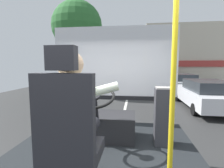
{
  "coord_description": "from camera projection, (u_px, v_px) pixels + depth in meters",
  "views": [
    {
      "loc": [
        0.41,
        -1.87,
        1.99
      ],
      "look_at": [
        0.04,
        0.96,
        1.66
      ],
      "focal_mm": 27.55,
      "sensor_mm": 36.0,
      "label": 1
    }
  ],
  "objects": [
    {
      "name": "driver_seat",
      "position": [
        69.0,
        139.0,
        1.44
      ],
      "size": [
        0.48,
        0.48,
        1.33
      ],
      "color": "black",
      "rests_on": "bus_floor"
    },
    {
      "name": "fare_box",
      "position": [
        163.0,
        116.0,
        2.53
      ],
      "size": [
        0.24,
        0.24,
        0.86
      ],
      "color": "#333338",
      "rests_on": "bus_floor"
    },
    {
      "name": "windshield_panel",
      "position": [
        114.0,
        72.0,
        3.5
      ],
      "size": [
        2.5,
        0.08,
        1.48
      ],
      "color": "white"
    },
    {
      "name": "parked_car_red",
      "position": [
        167.0,
        77.0,
        17.51
      ],
      "size": [
        1.8,
        4.21,
        1.47
      ],
      "color": "maroon",
      "rests_on": "ground"
    },
    {
      "name": "parked_car_silver",
      "position": [
        181.0,
        82.0,
        12.77
      ],
      "size": [
        1.86,
        4.28,
        1.3
      ],
      "color": "silver",
      "rests_on": "ground"
    },
    {
      "name": "steering_console",
      "position": [
        101.0,
        124.0,
        2.77
      ],
      "size": [
        1.1,
        1.0,
        0.88
      ],
      "color": "black",
      "rests_on": "bus_floor"
    },
    {
      "name": "parked_car_black",
      "position": [
        162.0,
        74.0,
        23.45
      ],
      "size": [
        1.76,
        3.95,
        1.33
      ],
      "color": "black",
      "rests_on": "ground"
    },
    {
      "name": "handrail_pole",
      "position": [
        173.0,
        84.0,
        1.42
      ],
      "size": [
        0.04,
        0.04,
        2.06
      ],
      "color": "yellow",
      "rests_on": "bus_floor"
    },
    {
      "name": "shop_building",
      "position": [
        185.0,
        55.0,
        19.6
      ],
      "size": [
        9.19,
        5.87,
        6.07
      ],
      "color": "#BCB29E",
      "rests_on": "ground"
    },
    {
      "name": "street_tree",
      "position": [
        77.0,
        27.0,
        11.03
      ],
      "size": [
        3.2,
        3.2,
        6.04
      ],
      "color": "#4C3828",
      "rests_on": "ground"
    },
    {
      "name": "parked_car_white",
      "position": [
        206.0,
        94.0,
        7.8
      ],
      "size": [
        1.94,
        4.36,
        1.28
      ],
      "color": "silver",
      "rests_on": "ground"
    },
    {
      "name": "bus_driver",
      "position": [
        74.0,
        110.0,
        1.52
      ],
      "size": [
        0.78,
        0.63,
        0.84
      ],
      "color": "black",
      "rests_on": "driver_seat"
    },
    {
      "name": "ground",
      "position": [
        128.0,
        97.0,
        10.79
      ],
      "size": [
        18.0,
        44.0,
        0.06
      ],
      "color": "#2F2F2F"
    }
  ]
}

